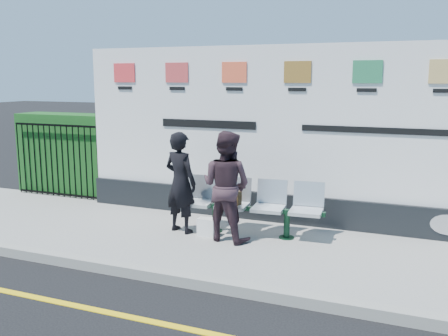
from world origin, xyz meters
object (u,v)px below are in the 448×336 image
Objects in this scene: billboard at (297,148)px; woman_left at (181,182)px; woman_right at (226,186)px; bench at (250,220)px.

billboard reaches higher than woman_left.
woman_right reaches higher than woman_left.
woman_right is (0.82, -0.09, 0.03)m from woman_left.
billboard is 2.05m from woman_left.
woman_right is (-0.76, -1.29, -0.46)m from billboard.
woman_left is at bearing 3.52° from woman_right.
woman_left is (-1.58, -1.20, -0.49)m from billboard.
woman_right is at bearing -171.20° from woman_left.
woman_left is at bearing -142.68° from billboard.
woman_left is (-1.09, -0.26, 0.57)m from bench.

